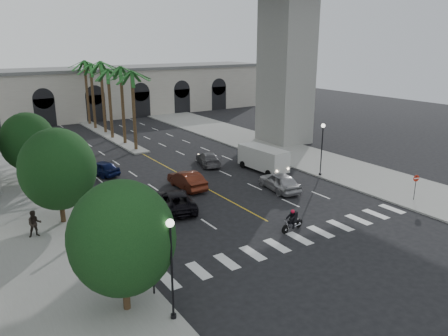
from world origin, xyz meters
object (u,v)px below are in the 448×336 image
Objects in this scene: car_a at (280,182)px; pedestrian_b at (35,224)px; motorcycle_rider at (293,221)px; do_not_enter_sign at (416,182)px; car_e at (101,168)px; car_b at (187,180)px; car_c at (175,200)px; car_d at (208,159)px; lamp_post_left_far at (62,161)px; traffic_signal_near at (152,253)px; traffic_signal_far at (124,227)px; lamp_post_left_near at (171,261)px; pedestrian_a at (74,233)px; cargo_van at (263,158)px; lamp_post_right at (322,145)px.

car_a is 20.54m from pedestrian_b.
do_not_enter_sign is (12.48, -1.17, 0.96)m from motorcycle_rider.
car_b is at bearing 101.94° from car_e.
car_a is 11.40m from do_not_enter_sign.
car_d is at bearing -118.65° from car_c.
car_b is at bearing -114.73° from car_c.
lamp_post_left_far reaches higher than motorcycle_rider.
lamp_post_left_far reaches higher than traffic_signal_near.
traffic_signal_far is 8.04m from pedestrian_b.
car_e is at bearing -56.92° from car_b.
pedestrian_a is at bearing 100.42° from lamp_post_left_near.
lamp_post_left_near is at bearing -140.77° from cargo_van.
lamp_post_left_far is 20.27m from motorcycle_rider.
lamp_post_left_near is 14.08m from pedestrian_b.
do_not_enter_sign is at bearing -14.25° from pedestrian_b.
car_e is (-7.31, 20.54, 0.01)m from motorcycle_rider.
cargo_van is at bearing 30.19° from traffic_signal_far.
cargo_van is at bearing -145.79° from car_c.
lamp_post_left_far is 2.42× the size of motorcycle_rider.
do_not_enter_sign is at bearing 141.34° from car_a.
lamp_post_left_far is 15.84m from car_d.
car_a reaches higher than car_b.
car_d is (-1.12, 10.71, -0.14)m from car_a.
traffic_signal_near is 4.00m from traffic_signal_far.
car_d is 21.01m from do_not_enter_sign.
cargo_van is 23.41m from pedestrian_b.
pedestrian_a is at bearing 29.42° from car_c.
car_d is 2.58× the size of pedestrian_b.
pedestrian_a reaches higher than car_c.
do_not_enter_sign is at bearing -35.45° from lamp_post_left_far.
car_d is (5.65, 5.66, -0.11)m from car_b.
lamp_post_left_far reaches higher than traffic_signal_far.
traffic_signal_far reaches higher than cargo_van.
do_not_enter_sign is (28.22, -9.75, 0.60)m from pedestrian_b.
lamp_post_right reaches higher than motorcycle_rider.
traffic_signal_near reaches higher than car_c.
car_d is (-7.25, 9.67, -2.52)m from lamp_post_right.
lamp_post_left_near reaches higher than traffic_signal_far.
lamp_post_right is at bearing 144.55° from car_d.
cargo_van is (3.65, -5.05, 0.67)m from car_d.
lamp_post_right reaches higher than pedestrian_b.
lamp_post_left_near is 24.72m from do_not_enter_sign.
car_a is at bearing 113.64° from car_d.
car_d is 2.08× the size of do_not_enter_sign.
pedestrian_b is (-20.49, 1.42, 0.25)m from car_a.
car_a is (16.67, 11.96, -2.38)m from lamp_post_left_near.
cargo_van reaches higher than motorcycle_rider.
pedestrian_a is at bearing 147.08° from motorcycle_rider.
traffic_signal_far reaches higher than car_d.
car_b is 1.15× the size of car_e.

